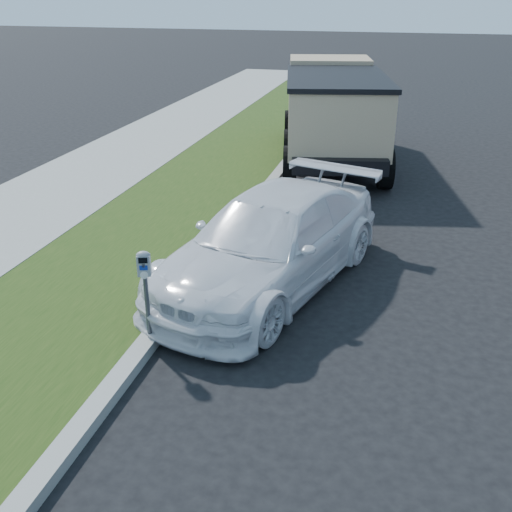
# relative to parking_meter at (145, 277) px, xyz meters

# --- Properties ---
(ground) EXTENTS (120.00, 120.00, 0.00)m
(ground) POSITION_rel_parking_meter_xyz_m (2.57, 0.02, -1.03)
(ground) COLOR black
(ground) RESTS_ON ground
(streetside) EXTENTS (6.12, 50.00, 0.15)m
(streetside) POSITION_rel_parking_meter_xyz_m (-2.99, 2.02, -0.96)
(streetside) COLOR gray
(streetside) RESTS_ON ground
(parking_meter) EXTENTS (0.20, 0.16, 1.26)m
(parking_meter) POSITION_rel_parking_meter_xyz_m (0.00, 0.00, 0.00)
(parking_meter) COLOR #3F4247
(parking_meter) RESTS_ON ground
(white_wagon) EXTENTS (3.38, 5.34, 1.44)m
(white_wagon) POSITION_rel_parking_meter_xyz_m (1.11, 2.25, -0.31)
(white_wagon) COLOR white
(white_wagon) RESTS_ON ground
(dump_truck) EXTENTS (3.54, 6.61, 2.46)m
(dump_truck) POSITION_rel_parking_meter_xyz_m (0.98, 9.93, 0.35)
(dump_truck) COLOR black
(dump_truck) RESTS_ON ground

